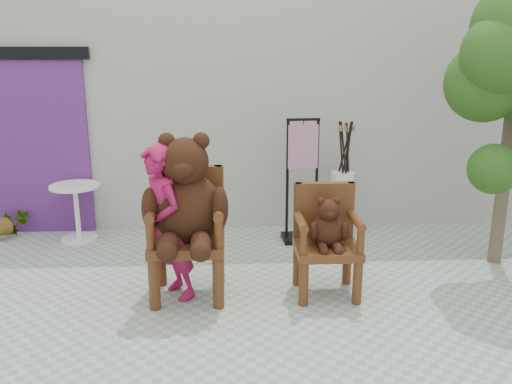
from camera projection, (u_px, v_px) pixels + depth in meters
ground_plane at (305, 322)px, 4.74m from camera, size 60.00×60.00×0.00m
back_wall at (276, 109)px, 7.33m from camera, size 9.00×1.00×3.00m
doorway at (40, 143)px, 6.77m from camera, size 1.40×0.11×2.33m
chair_big at (186, 207)px, 5.02m from camera, size 0.78×0.83×1.59m
chair_small at (327, 233)px, 5.16m from camera, size 0.60×0.55×1.06m
person at (168, 224)px, 4.99m from camera, size 0.59×0.65×1.49m
cafe_table at (76, 206)px, 6.62m from camera, size 0.60×0.60×0.70m
display_stand at (302, 195)px, 6.57m from camera, size 0.47×0.38×1.51m
stool_bucket at (343, 186)px, 6.76m from camera, size 0.32×0.32×1.45m
potted_plant at (9, 223)px, 6.76m from camera, size 0.45×0.43×0.40m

